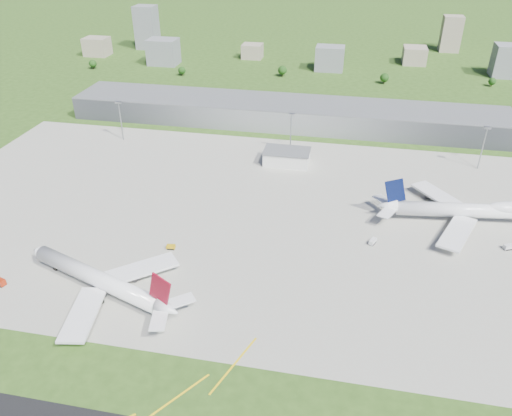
% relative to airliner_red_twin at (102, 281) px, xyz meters
% --- Properties ---
extents(ground, '(1400.00, 1400.00, 0.00)m').
position_rel_airliner_red_twin_xyz_m(ground, '(43.39, 179.58, -5.67)').
color(ground, '#2C4B17').
rests_on(ground, ground).
extents(apron, '(360.00, 190.00, 0.08)m').
position_rel_airliner_red_twin_xyz_m(apron, '(53.39, 69.58, -5.63)').
color(apron, gray).
rests_on(apron, ground).
extents(terminal, '(300.00, 42.00, 15.00)m').
position_rel_airliner_red_twin_xyz_m(terminal, '(43.39, 194.58, 1.83)').
color(terminal, gray).
rests_on(terminal, ground).
extents(ops_building, '(26.00, 16.00, 8.00)m').
position_rel_airliner_red_twin_xyz_m(ops_building, '(53.39, 129.58, -1.67)').
color(ops_building, silver).
rests_on(ops_building, ground).
extents(mast_west, '(3.50, 2.00, 25.90)m').
position_rel_airliner_red_twin_xyz_m(mast_west, '(-56.61, 144.58, 12.04)').
color(mast_west, gray).
rests_on(mast_west, ground).
extents(mast_center, '(3.50, 2.00, 25.90)m').
position_rel_airliner_red_twin_xyz_m(mast_center, '(53.39, 144.58, 12.04)').
color(mast_center, gray).
rests_on(mast_center, ground).
extents(mast_east, '(3.50, 2.00, 25.90)m').
position_rel_airliner_red_twin_xyz_m(mast_east, '(163.39, 144.58, 12.04)').
color(mast_east, gray).
rests_on(mast_east, ground).
extents(airliner_red_twin, '(74.91, 56.85, 21.28)m').
position_rel_airliner_red_twin_xyz_m(airliner_red_twin, '(0.00, 0.00, 0.00)').
color(airliner_red_twin, white).
rests_on(airliner_red_twin, ground).
extents(airliner_blue_quad, '(84.08, 65.50, 21.96)m').
position_rel_airliner_red_twin_xyz_m(airliner_blue_quad, '(148.18, 82.89, 0.43)').
color(airliner_blue_quad, white).
rests_on(airliner_blue_quad, ground).
extents(tug_yellow, '(3.98, 2.57, 1.86)m').
position_rel_airliner_red_twin_xyz_m(tug_yellow, '(15.76, 33.15, -4.70)').
color(tug_yellow, '#C3970B').
rests_on(tug_yellow, ground).
extents(van_white_near, '(3.67, 4.89, 2.32)m').
position_rel_airliner_red_twin_xyz_m(van_white_near, '(103.25, 54.54, -4.49)').
color(van_white_near, silver).
rests_on(van_white_near, ground).
extents(van_white_far, '(4.99, 3.71, 2.36)m').
position_rel_airliner_red_twin_xyz_m(van_white_far, '(162.18, 61.95, -4.47)').
color(van_white_far, silver).
rests_on(van_white_far, ground).
extents(bldg_far_w, '(24.00, 20.00, 18.00)m').
position_rel_airliner_red_twin_xyz_m(bldg_far_w, '(-176.61, 349.58, 3.33)').
color(bldg_far_w, gray).
rests_on(bldg_far_w, ground).
extents(bldg_w, '(28.00, 22.00, 24.00)m').
position_rel_airliner_red_twin_xyz_m(bldg_w, '(-96.61, 329.58, 6.33)').
color(bldg_w, slate).
rests_on(bldg_w, ground).
extents(bldg_cw, '(20.00, 18.00, 14.00)m').
position_rel_airliner_red_twin_xyz_m(bldg_cw, '(-16.61, 369.58, 1.33)').
color(bldg_cw, gray).
rests_on(bldg_cw, ground).
extents(bldg_c, '(26.00, 20.00, 22.00)m').
position_rel_airliner_red_twin_xyz_m(bldg_c, '(63.39, 339.58, 5.33)').
color(bldg_c, slate).
rests_on(bldg_c, ground).
extents(bldg_ce, '(22.00, 24.00, 16.00)m').
position_rel_airliner_red_twin_xyz_m(bldg_ce, '(143.39, 379.58, 2.33)').
color(bldg_ce, gray).
rests_on(bldg_ce, ground).
extents(bldg_e, '(30.00, 22.00, 28.00)m').
position_rel_airliner_red_twin_xyz_m(bldg_e, '(223.39, 349.58, 8.33)').
color(bldg_e, slate).
rests_on(bldg_e, ground).
extents(bldg_tall_w, '(22.00, 20.00, 44.00)m').
position_rel_airliner_red_twin_xyz_m(bldg_tall_w, '(-136.61, 389.58, 16.33)').
color(bldg_tall_w, slate).
rests_on(bldg_tall_w, ground).
extents(bldg_tall_e, '(20.00, 18.00, 36.00)m').
position_rel_airliner_red_twin_xyz_m(bldg_tall_e, '(183.39, 439.58, 12.33)').
color(bldg_tall_e, gray).
rests_on(bldg_tall_e, ground).
extents(tree_far_w, '(7.20, 7.20, 8.80)m').
position_rel_airliner_red_twin_xyz_m(tree_far_w, '(-156.61, 299.58, -0.48)').
color(tree_far_w, '#382314').
rests_on(tree_far_w, ground).
extents(tree_w, '(6.75, 6.75, 8.25)m').
position_rel_airliner_red_twin_xyz_m(tree_w, '(-66.61, 294.58, -0.81)').
color(tree_w, '#382314').
rests_on(tree_w, ground).
extents(tree_c, '(8.10, 8.10, 9.90)m').
position_rel_airliner_red_twin_xyz_m(tree_c, '(23.39, 309.58, 0.17)').
color(tree_c, '#382314').
rests_on(tree_c, ground).
extents(tree_e, '(7.65, 7.65, 9.35)m').
position_rel_airliner_red_twin_xyz_m(tree_e, '(113.39, 304.58, -0.16)').
color(tree_e, '#382314').
rests_on(tree_e, ground).
extents(tree_far_e, '(6.30, 6.30, 7.70)m').
position_rel_airliner_red_twin_xyz_m(tree_far_e, '(203.39, 314.58, -1.14)').
color(tree_far_e, '#382314').
rests_on(tree_far_e, ground).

